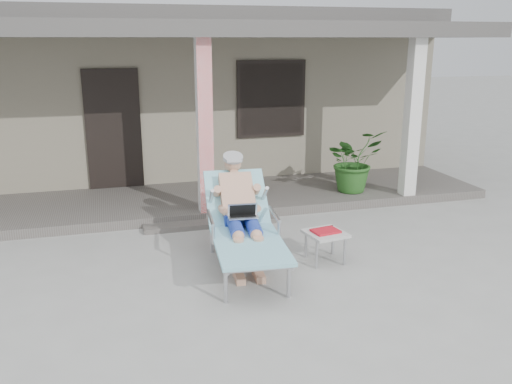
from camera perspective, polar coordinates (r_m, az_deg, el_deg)
name	(u,v)px	position (r m, az deg, el deg)	size (l,w,h in m)	color
ground	(240,275)	(6.59, -1.72, -8.75)	(60.00, 60.00, 0.00)	#9E9E99
house	(169,89)	(12.44, -9.09, 10.69)	(10.40, 5.40, 3.30)	gray
porch_deck	(198,200)	(9.32, -6.15, -0.87)	(10.00, 2.00, 0.15)	#605B56
porch_overhang	(193,35)	(8.88, -6.62, 16.05)	(10.00, 2.30, 2.85)	silver
porch_step	(211,224)	(8.25, -4.80, -3.33)	(2.00, 0.30, 0.07)	#605B56
lounger	(242,199)	(6.65, -1.49, -0.71)	(0.97, 2.16, 1.38)	#B7B7BC
side_table	(325,235)	(6.91, 7.31, -4.50)	(0.54, 0.54, 0.42)	#BCBCB7
potted_palm	(354,161)	(9.60, 10.23, 3.28)	(0.98, 0.85, 1.09)	#26591E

